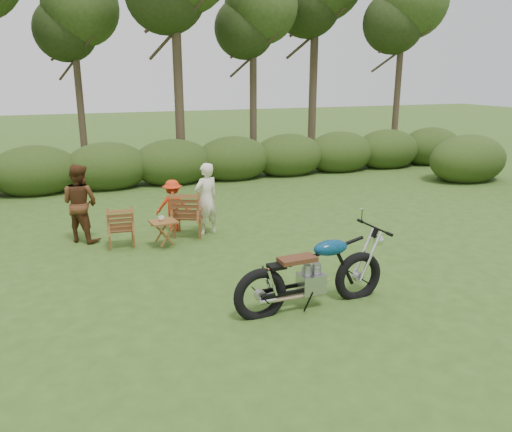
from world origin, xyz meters
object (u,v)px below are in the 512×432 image
object	(u,v)px
lawn_chair_right	(190,235)
adult_b	(84,241)
side_table	(164,234)
adult_a	(207,234)
motorcycle	(310,306)
lawn_chair_left	(122,246)
cup	(161,218)
child	(174,230)

from	to	relation	value
lawn_chair_right	adult_b	xyz separation A→B (m)	(-2.15, 0.44, 0.00)
side_table	adult_a	bearing A→B (deg)	25.97
motorcycle	side_table	distance (m)	3.76
lawn_chair_left	adult_b	size ratio (longest dim) A/B	0.52
side_table	adult_b	size ratio (longest dim) A/B	0.34
lawn_chair_left	cup	world-z (taller)	cup
lawn_chair_left	side_table	xyz separation A→B (m)	(0.80, -0.37, 0.27)
motorcycle	cup	size ratio (longest dim) A/B	19.24
side_table	adult_a	world-z (taller)	adult_a
cup	adult_b	distance (m)	1.86
lawn_chair_left	side_table	size ratio (longest dim) A/B	1.56
adult_b	child	size ratio (longest dim) A/B	1.41
lawn_chair_right	lawn_chair_left	distance (m)	1.45
lawn_chair_right	cup	distance (m)	1.04
side_table	child	world-z (taller)	child
cup	adult_b	world-z (taller)	adult_b
child	adult_b	bearing A→B (deg)	10.47
motorcycle	lawn_chair_right	size ratio (longest dim) A/B	2.31
side_table	cup	xyz separation A→B (m)	(-0.03, 0.04, 0.32)
lawn_chair_right	child	xyz separation A→B (m)	(-0.24, 0.47, 0.00)
adult_a	lawn_chair_left	bearing A→B (deg)	-16.34
side_table	adult_b	bearing A→B (deg)	146.58
child	lawn_chair_right	bearing A→B (deg)	126.26
cup	lawn_chair_right	bearing A→B (deg)	37.25
lawn_chair_left	child	world-z (taller)	child
cup	child	xyz separation A→B (m)	(0.44, 0.99, -0.59)
child	cup	bearing A→B (deg)	75.64
adult_b	side_table	bearing A→B (deg)	-173.05
lawn_chair_right	adult_a	xyz separation A→B (m)	(0.38, -0.06, 0.00)
motorcycle	adult_a	world-z (taller)	adult_a
lawn_chair_right	child	bearing A→B (deg)	-38.35
motorcycle	cup	world-z (taller)	motorcycle
adult_b	child	xyz separation A→B (m)	(1.91, 0.03, 0.00)
motorcycle	lawn_chair_right	world-z (taller)	motorcycle
lawn_chair_left	child	size ratio (longest dim) A/B	0.74
adult_b	lawn_chair_right	bearing A→B (deg)	-151.25
adult_b	child	distance (m)	1.91
lawn_chair_right	adult_b	size ratio (longest dim) A/B	0.62
cup	adult_a	bearing A→B (deg)	23.50
lawn_chair_right	cup	size ratio (longest dim) A/B	8.32
side_table	cup	distance (m)	0.32
motorcycle	adult_b	bearing A→B (deg)	122.03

